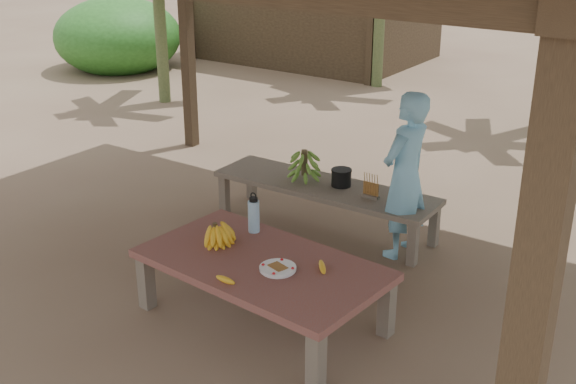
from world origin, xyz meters
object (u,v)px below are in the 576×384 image
Objects in this scene: water_flask at (254,215)px; ripe_banana_bunch at (215,232)px; plate at (278,269)px; bench at (324,190)px; work_table at (262,269)px; woman at (405,176)px; cooking_pot at (341,178)px.

ripe_banana_bunch is at bearing -110.77° from water_flask.
ripe_banana_bunch is 0.67m from plate.
water_flask reaches higher than bench.
plate reaches higher than bench.
work_table is 1.74m from bench.
work_table is at bearing -5.62° from ripe_banana_bunch.
woman is (0.85, -0.06, 0.35)m from bench.
ripe_banana_bunch is (-0.48, 0.05, 0.15)m from work_table.
plate is at bearing -38.75° from water_flask.
plate reaches higher than work_table.
cooking_pot is 0.75m from woman.
ripe_banana_bunch reaches higher than work_table.
ripe_banana_bunch is at bearing 170.95° from plate.
woman is (0.83, 1.56, 0.15)m from ripe_banana_bunch.
work_table is 1.77m from cooking_pot.
plate is at bearing 2.78° from woman.
work_table is 0.85× the size of bench.
work_table is 0.55m from water_flask.
work_table is 7.08× the size of plate.
plate is 0.70m from water_flask.
cooking_pot is (0.14, 0.07, 0.13)m from bench.
plate is 1.43× the size of cooking_pot.
bench is 8.33× the size of plate.
woman reaches higher than water_flask.
work_table reaches higher than bench.
water_flask is at bearing -84.55° from bench.
water_flask reaches higher than cooking_pot.
work_table is at bearing -3.82° from woman.
water_flask is (0.14, -1.29, 0.25)m from bench.
plate is 1.69m from woman.
cooking_pot is (-0.54, 1.79, 0.01)m from plate.
ripe_banana_bunch is 1.77m from woman.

